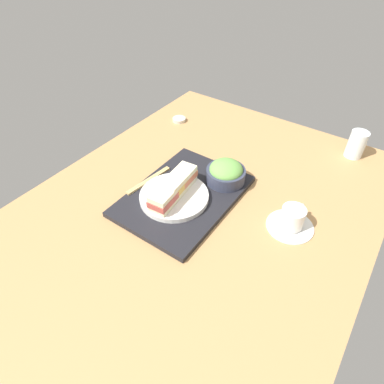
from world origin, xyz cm
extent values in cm
cube|color=tan|center=(0.00, 0.00, -1.50)|extent=(140.00, 100.00, 3.00)
cube|color=black|center=(-4.94, -6.41, 0.87)|extent=(41.52, 29.85, 1.75)
cylinder|color=silver|center=(-1.53, -7.51, 2.58)|extent=(21.52, 21.52, 1.67)
cube|color=#EFE5C1|center=(-7.52, -8.11, 4.30)|extent=(8.25, 6.21, 1.77)
cube|color=#CC6B4C|center=(-7.52, -8.11, 6.22)|extent=(8.61, 6.51, 2.08)
cube|color=#EFE5C1|center=(-7.52, -8.11, 8.14)|extent=(8.25, 6.21, 1.77)
cube|color=beige|center=(-1.53, -7.51, 4.27)|extent=(8.25, 6.21, 1.71)
cube|color=gold|center=(-1.53, -7.51, 6.32)|extent=(8.71, 6.30, 2.40)
cube|color=beige|center=(-1.53, -7.51, 8.37)|extent=(8.25, 6.21, 1.71)
cube|color=beige|center=(4.46, -6.90, 4.24)|extent=(8.25, 6.21, 1.66)
cube|color=#B74C42|center=(4.46, -6.90, 6.09)|extent=(8.84, 6.61, 2.03)
cube|color=beige|center=(4.46, -6.90, 7.94)|extent=(8.25, 6.21, 1.66)
cylinder|color=#33384C|center=(-18.27, 1.08, 3.98)|extent=(12.87, 12.87, 4.47)
ellipsoid|color=#6BA84C|center=(-18.27, 1.08, 6.22)|extent=(10.91, 10.91, 6.00)
cube|color=tan|center=(-3.43, -19.95, 2.10)|extent=(18.14, 3.11, 0.70)
cube|color=tan|center=(-3.33, -19.19, 2.10)|extent=(18.14, 3.11, 0.70)
cylinder|color=white|center=(-12.70, 26.47, 0.40)|extent=(13.76, 13.76, 0.80)
cylinder|color=white|center=(-12.70, 26.47, 3.97)|extent=(6.89, 6.89, 6.35)
cylinder|color=#382111|center=(-12.70, 26.47, 6.75)|extent=(6.34, 6.34, 0.40)
torus|color=white|center=(-16.69, 27.10, 3.97)|extent=(4.43, 1.47, 4.36)
cylinder|color=silver|center=(-59.79, 31.61, 5.03)|extent=(6.24, 6.24, 10.07)
cylinder|color=beige|center=(-43.17, -36.63, 0.70)|extent=(5.61, 5.61, 1.40)
camera|label=1|loc=(56.92, 40.20, 72.06)|focal=30.80mm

